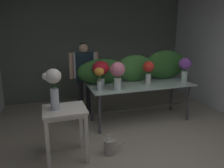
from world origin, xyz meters
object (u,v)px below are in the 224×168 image
object	(u,v)px
vase_violet_anemones	(185,67)
vase_white_roses_tall	(53,85)
vase_crimson_freesia	(101,70)
watering_can	(110,146)
vase_sunset_hydrangea	(99,76)
side_table_white	(65,117)
vase_rosy_tulips	(117,73)
vase_scarlet_dahlias	(148,70)
display_table_glass	(141,90)
florist	(84,71)

from	to	relation	value
vase_violet_anemones	vase_white_roses_tall	distance (m)	2.83
vase_crimson_freesia	watering_can	xyz separation A→B (m)	(-0.18, -1.12, -0.99)
vase_sunset_hydrangea	side_table_white	bearing A→B (deg)	-134.43
vase_violet_anemones	vase_white_roses_tall	size ratio (longest dim) A/B	0.88
vase_crimson_freesia	vase_white_roses_tall	size ratio (longest dim) A/B	0.85
vase_rosy_tulips	watering_can	distance (m)	1.30
side_table_white	vase_scarlet_dahlias	size ratio (longest dim) A/B	1.69
vase_violet_anemones	watering_can	world-z (taller)	vase_violet_anemones
side_table_white	vase_scarlet_dahlias	distance (m)	2.01
vase_violet_anemones	vase_scarlet_dahlias	xyz separation A→B (m)	(-0.82, 0.05, -0.02)
display_table_glass	vase_scarlet_dahlias	distance (m)	0.44
vase_rosy_tulips	vase_crimson_freesia	distance (m)	0.43
vase_scarlet_dahlias	vase_white_roses_tall	bearing A→B (deg)	-155.40
vase_crimson_freesia	vase_rosy_tulips	bearing A→B (deg)	-60.56
vase_crimson_freesia	florist	bearing A→B (deg)	110.64
vase_scarlet_dahlias	vase_crimson_freesia	bearing A→B (deg)	170.21
vase_sunset_hydrangea	watering_can	world-z (taller)	vase_sunset_hydrangea
florist	watering_can	xyz separation A→B (m)	(0.04, -1.70, -0.87)
vase_scarlet_dahlias	watering_can	size ratio (longest dim) A/B	1.34
vase_rosy_tulips	watering_can	bearing A→B (deg)	-117.34
florist	vase_violet_anemones	bearing A→B (deg)	-22.01
display_table_glass	vase_crimson_freesia	bearing A→B (deg)	171.39
vase_crimson_freesia	vase_sunset_hydrangea	bearing A→B (deg)	-111.18
florist	vase_violet_anemones	world-z (taller)	florist
side_table_white	vase_rosy_tulips	bearing A→B (deg)	32.40
vase_violet_anemones	vase_white_roses_tall	bearing A→B (deg)	-163.31
vase_white_roses_tall	florist	bearing A→B (deg)	65.76
side_table_white	watering_can	world-z (taller)	side_table_white
vase_crimson_freesia	vase_scarlet_dahlias	bearing A→B (deg)	-9.79
florist	vase_white_roses_tall	size ratio (longest dim) A/B	2.76
display_table_glass	watering_can	size ratio (longest dim) A/B	6.02
display_table_glass	vase_scarlet_dahlias	bearing A→B (deg)	-16.59
florist	vase_scarlet_dahlias	xyz separation A→B (m)	(1.16, -0.75, 0.09)
vase_white_roses_tall	vase_crimson_freesia	bearing A→B (deg)	47.32
display_table_glass	vase_sunset_hydrangea	size ratio (longest dim) A/B	4.93
display_table_glass	side_table_white	size ratio (longest dim) A/B	2.66
vase_rosy_tulips	vase_crimson_freesia	world-z (taller)	vase_rosy_tulips
side_table_white	vase_violet_anemones	size ratio (longest dim) A/B	1.58
vase_scarlet_dahlias	display_table_glass	bearing A→B (deg)	163.41
vase_crimson_freesia	vase_scarlet_dahlias	size ratio (longest dim) A/B	1.05
display_table_glass	vase_rosy_tulips	world-z (taller)	vase_rosy_tulips
vase_sunset_hydrangea	vase_scarlet_dahlias	world-z (taller)	vase_scarlet_dahlias
vase_rosy_tulips	vase_white_roses_tall	size ratio (longest dim) A/B	0.91
vase_rosy_tulips	vase_white_roses_tall	xyz separation A→B (m)	(-1.16, -0.66, 0.04)
florist	vase_white_roses_tall	bearing A→B (deg)	-114.24
vase_white_roses_tall	vase_scarlet_dahlias	bearing A→B (deg)	24.60
vase_scarlet_dahlias	vase_white_roses_tall	distance (m)	2.08
side_table_white	vase_violet_anemones	bearing A→B (deg)	17.42
vase_white_roses_tall	watering_can	world-z (taller)	vase_white_roses_tall
vase_sunset_hydrangea	vase_scarlet_dahlias	distance (m)	1.07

